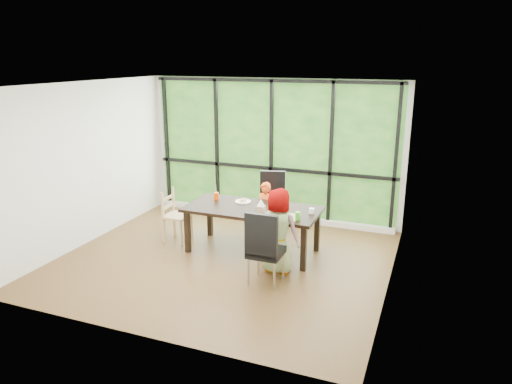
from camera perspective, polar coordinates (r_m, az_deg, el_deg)
ground at (r=7.55m, az=-3.85°, el=-8.15°), size 5.00×5.00×0.00m
back_wall at (r=9.14m, az=1.96°, el=5.07°), size 5.00×0.00×5.00m
foliage_backdrop at (r=9.12m, az=1.92°, el=5.05°), size 4.80×0.02×2.65m
window_mullions at (r=9.09m, az=1.83°, el=5.00°), size 4.80×0.06×2.65m
window_sill at (r=9.39m, az=1.68°, el=-2.85°), size 4.80×0.12×0.10m
dining_table at (r=7.72m, az=-0.42°, el=-4.55°), size 2.16×1.04×0.75m
chair_window_leather at (r=8.57m, az=1.92°, el=-1.28°), size 0.57×0.57×1.08m
chair_interior_leather at (r=6.63m, az=1.22°, el=-6.60°), size 0.46×0.46×1.08m
chair_end_beech at (r=8.26m, az=-9.45°, el=-2.83°), size 0.40×0.42×0.90m
child_toddler at (r=8.21m, az=1.13°, el=-2.30°), size 0.41×0.32×1.01m
child_older at (r=6.93m, az=2.73°, el=-4.71°), size 0.65×0.45×1.28m
placemat at (r=7.21m, az=3.18°, el=-2.91°), size 0.50×0.37×0.01m
plate_far at (r=7.89m, az=-1.57°, el=-1.14°), size 0.27×0.27×0.02m
plate_near at (r=7.18m, az=3.36°, el=-2.94°), size 0.26×0.26×0.02m
orange_cup at (r=8.02m, az=-4.79°, el=-0.50°), size 0.08×0.08×0.13m
green_cup at (r=7.05m, az=5.02°, el=-2.88°), size 0.08×0.08×0.12m
white_mug at (r=7.36m, az=6.69°, el=-2.28°), size 0.08×0.08×0.09m
tissue_box at (r=7.37m, az=0.59°, el=-2.05°), size 0.12×0.12×0.10m
crepe_rolls_far at (r=7.89m, az=-1.57°, el=-0.96°), size 0.10×0.12×0.04m
crepe_rolls_near at (r=7.17m, az=3.36°, el=-2.74°), size 0.05×0.12×0.04m
straw_white at (r=7.99m, az=-4.81°, el=0.21°), size 0.01×0.04×0.20m
straw_pink at (r=7.02m, az=5.04°, el=-2.10°), size 0.01×0.04×0.20m
tissue at (r=7.34m, az=0.60°, el=-1.27°), size 0.12×0.12×0.11m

